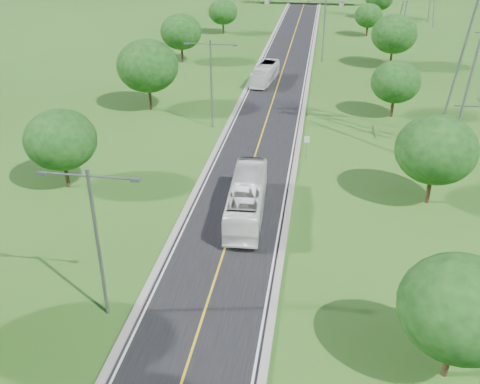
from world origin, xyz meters
name	(u,v)px	position (x,y,z in m)	size (l,w,h in m)	color
ground	(276,92)	(0.00, 60.00, 0.00)	(260.00, 260.00, 0.00)	#285116
road	(280,80)	(0.00, 66.00, 0.03)	(8.00, 150.00, 0.06)	black
curb_left	(252,78)	(-4.25, 66.00, 0.11)	(0.50, 150.00, 0.22)	gray
curb_right	(308,80)	(4.25, 66.00, 0.11)	(0.50, 150.00, 0.22)	gray
speed_limit_sign	(307,143)	(5.20, 37.98, 1.60)	(0.55, 0.09, 2.40)	slate
streetlight_near_left	(96,233)	(-6.00, 12.00, 5.94)	(5.90, 0.25, 10.00)	slate
streetlight_mid_left	(211,77)	(-6.00, 45.00, 5.94)	(5.90, 0.25, 10.00)	slate
streetlight_far_right	(324,25)	(6.00, 78.00, 5.94)	(5.90, 0.25, 10.00)	slate
tree_lb	(61,140)	(-16.00, 28.00, 4.64)	(6.30, 6.30, 7.33)	black
tree_lc	(148,66)	(-15.00, 50.00, 5.58)	(7.56, 7.56, 8.79)	black
tree_ld	(181,32)	(-17.00, 74.00, 4.95)	(6.72, 6.72, 7.82)	black
tree_le	(223,12)	(-14.50, 98.00, 4.33)	(5.88, 5.88, 6.84)	black
tree_ra	(460,308)	(14.00, 10.00, 4.64)	(6.30, 6.30, 7.33)	black
tree_rb	(436,150)	(16.00, 30.00, 4.95)	(6.72, 6.72, 7.82)	black
tree_rc	(396,82)	(15.00, 52.00, 4.33)	(5.88, 5.88, 6.84)	black
tree_rd	(394,34)	(17.00, 76.00, 5.27)	(7.14, 7.14, 8.30)	black
tree_re	(369,16)	(14.50, 100.00, 4.02)	(5.46, 5.46, 6.35)	black
bus_outbound	(247,198)	(0.90, 25.34, 1.63)	(2.64, 11.27, 3.14)	white
bus_inbound	(265,74)	(-2.01, 64.09, 1.37)	(2.21, 9.44, 2.63)	white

